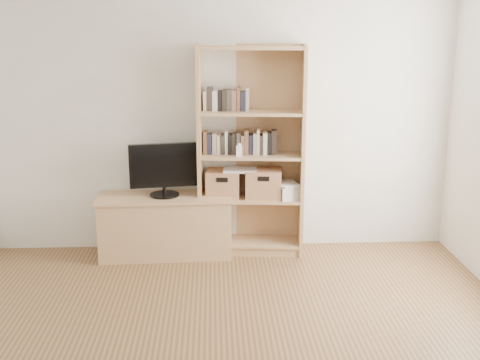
{
  "coord_description": "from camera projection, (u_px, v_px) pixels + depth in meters",
  "views": [
    {
      "loc": [
        -0.08,
        -3.27,
        2.18
      ],
      "look_at": [
        0.16,
        1.9,
        0.84
      ],
      "focal_mm": 45.0,
      "sensor_mm": 36.0,
      "label": 1
    }
  ],
  "objects": [
    {
      "name": "basket_left",
      "position": [
        223.0,
        184.0,
        5.81
      ],
      "size": [
        0.35,
        0.3,
        0.26
      ],
      "primitive_type": "cube",
      "rotation": [
        0.0,
        0.0,
        -0.12
      ],
      "color": "#A9714C",
      "rests_on": "bookshelf"
    },
    {
      "name": "tv_stand",
      "position": [
        166.0,
        226.0,
        5.81
      ],
      "size": [
        1.26,
        0.51,
        0.57
      ],
      "primitive_type": "cube",
      "rotation": [
        0.0,
        0.0,
        0.04
      ],
      "color": "#A98256",
      "rests_on": "floor"
    },
    {
      "name": "magazine_stack",
      "position": [
        287.0,
        191.0,
        5.8
      ],
      "size": [
        0.26,
        0.32,
        0.13
      ],
      "primitive_type": "cube",
      "rotation": [
        0.0,
        0.0,
        0.26
      ],
      "color": "silver",
      "rests_on": "bookshelf"
    },
    {
      "name": "back_wall",
      "position": [
        221.0,
        118.0,
        5.81
      ],
      "size": [
        4.5,
        0.02,
        2.6
      ],
      "primitive_type": "cube",
      "color": "silver",
      "rests_on": "floor"
    },
    {
      "name": "laptop",
      "position": [
        240.0,
        170.0,
        5.75
      ],
      "size": [
        0.33,
        0.25,
        0.02
      ],
      "primitive_type": "cube",
      "rotation": [
        0.0,
        0.0,
        -0.09
      ],
      "color": "white",
      "rests_on": "basket_left"
    },
    {
      "name": "television",
      "position": [
        164.0,
        170.0,
        5.67
      ],
      "size": [
        0.65,
        0.15,
        0.51
      ],
      "primitive_type": "cube",
      "rotation": [
        0.0,
        0.0,
        0.16
      ],
      "color": "black",
      "rests_on": "tv_stand"
    },
    {
      "name": "baby_monitor",
      "position": [
        239.0,
        151.0,
        5.61
      ],
      "size": [
        0.06,
        0.04,
        0.1
      ],
      "primitive_type": "cube",
      "rotation": [
        0.0,
        0.0,
        0.04
      ],
      "color": "white",
      "rests_on": "bookshelf"
    },
    {
      "name": "books_row_upper",
      "position": [
        228.0,
        99.0,
        5.63
      ],
      "size": [
        0.41,
        0.17,
        0.21
      ],
      "primitive_type": "cube",
      "rotation": [
        0.0,
        0.0,
        -0.04
      ],
      "color": "brown",
      "rests_on": "bookshelf"
    },
    {
      "name": "books_row_mid",
      "position": [
        251.0,
        143.0,
        5.72
      ],
      "size": [
        0.78,
        0.25,
        0.21
      ],
      "primitive_type": "cube",
      "rotation": [
        0.0,
        0.0,
        -0.13
      ],
      "color": "brown",
      "rests_on": "bookshelf"
    },
    {
      "name": "bookshelf",
      "position": [
        251.0,
        152.0,
        5.72
      ],
      "size": [
        1.03,
        0.44,
        2.01
      ],
      "primitive_type": "cube",
      "rotation": [
        0.0,
        0.0,
        -0.08
      ],
      "color": "#A98256",
      "rests_on": "floor"
    },
    {
      "name": "basket_right",
      "position": [
        264.0,
        183.0,
        5.79
      ],
      "size": [
        0.37,
        0.31,
        0.28
      ],
      "primitive_type": "cube",
      "rotation": [
        0.0,
        0.0,
        -0.11
      ],
      "color": "#A9714C",
      "rests_on": "bookshelf"
    }
  ]
}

